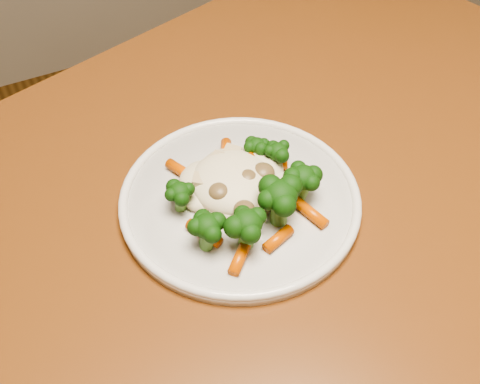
{
  "coord_description": "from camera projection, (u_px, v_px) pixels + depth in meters",
  "views": [
    {
      "loc": [
        -0.07,
        -0.31,
        1.24
      ],
      "look_at": [
        0.13,
        0.08,
        0.77
      ],
      "focal_mm": 45.0,
      "sensor_mm": 36.0,
      "label": 1
    }
  ],
  "objects": [
    {
      "name": "dining_table",
      "position": [
        255.0,
        277.0,
        0.72
      ],
      "size": [
        1.27,
        1.02,
        0.75
      ],
      "rotation": [
        0.0,
        0.0,
        0.29
      ],
      "color": "brown",
      "rests_on": "ground"
    },
    {
      "name": "plate",
      "position": [
        240.0,
        201.0,
        0.65
      ],
      "size": [
        0.26,
        0.26,
        0.01
      ],
      "primitive_type": "cylinder",
      "color": "white",
      "rests_on": "dining_table"
    },
    {
      "name": "meal",
      "position": [
        244.0,
        191.0,
        0.62
      ],
      "size": [
        0.16,
        0.18,
        0.05
      ],
      "color": "beige",
      "rests_on": "plate"
    }
  ]
}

